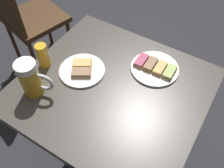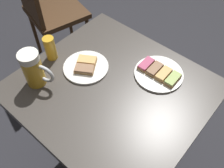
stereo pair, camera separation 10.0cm
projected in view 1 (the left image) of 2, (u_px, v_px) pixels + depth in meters
name	position (u px, v px, depth m)	size (l,w,h in m)	color
ground_plane	(112.00, 158.00, 1.59)	(6.00, 6.00, 0.00)	#28282D
cafe_table	(112.00, 109.00, 1.15)	(0.74, 0.69, 0.73)	black
plate_near	(155.00, 68.00, 1.07)	(0.21, 0.21, 0.03)	white
plate_far	(82.00, 70.00, 1.07)	(0.20, 0.20, 0.03)	white
beer_mug	(31.00, 79.00, 0.94)	(0.13, 0.08, 0.16)	gold
beer_glass_small	(43.00, 56.00, 1.05)	(0.05, 0.05, 0.11)	gold
cafe_chair	(24.00, 14.00, 1.70)	(0.46, 0.46, 0.90)	#472D19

